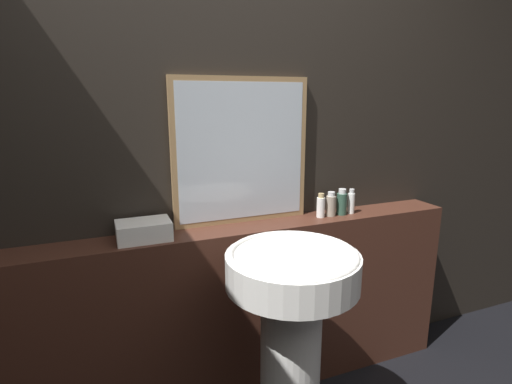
{
  "coord_description": "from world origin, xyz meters",
  "views": [
    {
      "loc": [
        -0.61,
        -0.34,
        1.52
      ],
      "look_at": [
        0.04,
        1.28,
        1.1
      ],
      "focal_mm": 28.0,
      "sensor_mm": 36.0,
      "label": 1
    }
  ],
  "objects_px": {
    "towel_stack": "(144,230)",
    "shampoo_bottle": "(321,206)",
    "mirror": "(242,152)",
    "body_wash_bottle": "(351,202)",
    "pedestal_sink": "(291,329)",
    "conditioner_bottle": "(331,205)",
    "lotion_bottle": "(342,203)"
  },
  "relations": [
    {
      "from": "pedestal_sink",
      "to": "shampoo_bottle",
      "type": "distance_m",
      "value": 0.71
    },
    {
      "from": "shampoo_bottle",
      "to": "body_wash_bottle",
      "type": "bearing_deg",
      "value": -0.0
    },
    {
      "from": "pedestal_sink",
      "to": "lotion_bottle",
      "type": "bearing_deg",
      "value": 41.54
    },
    {
      "from": "pedestal_sink",
      "to": "body_wash_bottle",
      "type": "xyz_separation_m",
      "value": [
        0.59,
        0.47,
        0.34
      ]
    },
    {
      "from": "lotion_bottle",
      "to": "mirror",
      "type": "bearing_deg",
      "value": 170.94
    },
    {
      "from": "towel_stack",
      "to": "lotion_bottle",
      "type": "xyz_separation_m",
      "value": [
        1.02,
        -0.0,
        0.02
      ]
    },
    {
      "from": "body_wash_bottle",
      "to": "shampoo_bottle",
      "type": "bearing_deg",
      "value": 180.0
    },
    {
      "from": "conditioner_bottle",
      "to": "body_wash_bottle",
      "type": "xyz_separation_m",
      "value": [
        0.13,
        0.0,
        0.0
      ]
    },
    {
      "from": "pedestal_sink",
      "to": "lotion_bottle",
      "type": "xyz_separation_m",
      "value": [
        0.53,
        0.47,
        0.35
      ]
    },
    {
      "from": "lotion_bottle",
      "to": "towel_stack",
      "type": "bearing_deg",
      "value": 180.0
    },
    {
      "from": "shampoo_bottle",
      "to": "towel_stack",
      "type": "bearing_deg",
      "value": 180.0
    },
    {
      "from": "mirror",
      "to": "conditioner_bottle",
      "type": "distance_m",
      "value": 0.56
    },
    {
      "from": "shampoo_bottle",
      "to": "lotion_bottle",
      "type": "xyz_separation_m",
      "value": [
        0.13,
        -0.0,
        0.01
      ]
    },
    {
      "from": "mirror",
      "to": "shampoo_bottle",
      "type": "height_order",
      "value": "mirror"
    },
    {
      "from": "pedestal_sink",
      "to": "conditioner_bottle",
      "type": "relative_size",
      "value": 7.36
    },
    {
      "from": "mirror",
      "to": "body_wash_bottle",
      "type": "height_order",
      "value": "mirror"
    },
    {
      "from": "conditioner_bottle",
      "to": "lotion_bottle",
      "type": "height_order",
      "value": "lotion_bottle"
    },
    {
      "from": "lotion_bottle",
      "to": "body_wash_bottle",
      "type": "relative_size",
      "value": 1.04
    },
    {
      "from": "shampoo_bottle",
      "to": "lotion_bottle",
      "type": "bearing_deg",
      "value": -0.0
    },
    {
      "from": "mirror",
      "to": "conditioner_bottle",
      "type": "height_order",
      "value": "mirror"
    },
    {
      "from": "pedestal_sink",
      "to": "lotion_bottle",
      "type": "relative_size",
      "value": 6.83
    },
    {
      "from": "body_wash_bottle",
      "to": "towel_stack",
      "type": "bearing_deg",
      "value": 180.0
    },
    {
      "from": "shampoo_bottle",
      "to": "body_wash_bottle",
      "type": "height_order",
      "value": "body_wash_bottle"
    },
    {
      "from": "towel_stack",
      "to": "lotion_bottle",
      "type": "distance_m",
      "value": 1.02
    },
    {
      "from": "lotion_bottle",
      "to": "body_wash_bottle",
      "type": "bearing_deg",
      "value": 0.0
    },
    {
      "from": "towel_stack",
      "to": "body_wash_bottle",
      "type": "relative_size",
      "value": 1.73
    },
    {
      "from": "mirror",
      "to": "conditioner_bottle",
      "type": "relative_size",
      "value": 5.45
    },
    {
      "from": "lotion_bottle",
      "to": "pedestal_sink",
      "type": "bearing_deg",
      "value": -138.46
    },
    {
      "from": "mirror",
      "to": "conditioner_bottle",
      "type": "xyz_separation_m",
      "value": [
        0.47,
        -0.08,
        -0.29
      ]
    },
    {
      "from": "mirror",
      "to": "towel_stack",
      "type": "xyz_separation_m",
      "value": [
        -0.49,
        -0.08,
        -0.31
      ]
    },
    {
      "from": "towel_stack",
      "to": "shampoo_bottle",
      "type": "xyz_separation_m",
      "value": [
        0.89,
        0.0,
        0.02
      ]
    },
    {
      "from": "shampoo_bottle",
      "to": "pedestal_sink",
      "type": "bearing_deg",
      "value": -130.62
    }
  ]
}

